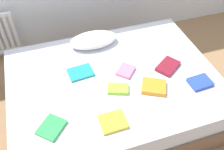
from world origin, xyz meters
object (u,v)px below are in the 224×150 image
textbook_pink (126,71)px  textbook_orange (154,87)px  textbook_green (52,127)px  textbook_teal (81,72)px  bed (114,94)px  textbook_lime (118,89)px  pillow (93,40)px  textbook_blue (200,82)px  textbook_yellow (113,122)px  textbook_maroon (168,66)px

textbook_pink → textbook_orange: 0.32m
textbook_green → textbook_orange: size_ratio=0.96×
textbook_teal → textbook_pink: bearing=-20.6°
bed → textbook_lime: 0.32m
bed → pillow: pillow is taller
pillow → textbook_pink: 0.54m
textbook_pink → textbook_green: bearing=161.7°
bed → textbook_blue: textbook_blue is taller
textbook_lime → textbook_yellow: bearing=-94.9°
textbook_pink → textbook_maroon: bearing=-56.2°
textbook_green → pillow: bearing=10.1°
textbook_blue → textbook_yellow: 0.91m
textbook_yellow → textbook_lime: 0.35m
textbook_orange → textbook_maroon: bearing=67.1°
textbook_maroon → textbook_orange: (-0.25, -0.21, 0.00)m
textbook_maroon → textbook_pink: 0.42m
bed → textbook_blue: 0.84m
textbook_teal → textbook_green: 0.64m
textbook_blue → textbook_lime: 0.76m
bed → pillow: size_ratio=3.94×
textbook_yellow → textbook_green: size_ratio=1.02×
bed → textbook_teal: textbook_teal is taller
textbook_teal → textbook_maroon: textbook_maroon is taller
pillow → textbook_blue: bearing=-47.9°
textbook_lime → textbook_green: bearing=-140.3°
textbook_teal → textbook_orange: bearing=-39.1°
pillow → textbook_teal: size_ratio=2.19×
textbook_yellow → textbook_maroon: textbook_maroon is taller
bed → textbook_maroon: (0.55, -0.04, 0.27)m
bed → textbook_blue: size_ratio=9.99×
textbook_pink → textbook_orange: textbook_orange is taller
textbook_blue → textbook_teal: textbook_blue is taller
textbook_lime → textbook_pink: bearing=73.9°
textbook_teal → textbook_lime: (0.27, -0.31, 0.01)m
textbook_yellow → textbook_maroon: size_ratio=0.88×
textbook_blue → textbook_pink: (-0.59, 0.36, -0.00)m
pillow → textbook_green: size_ratio=2.48×
textbook_green → bed: bearing=-16.3°
textbook_teal → textbook_yellow: size_ratio=1.11×
bed → textbook_blue: (0.73, -0.33, 0.27)m
textbook_teal → textbook_green: (-0.36, -0.53, 0.00)m
textbook_blue → textbook_maroon: (-0.18, 0.28, -0.00)m
bed → textbook_pink: textbook_pink is taller
textbook_pink → textbook_orange: bearing=-105.5°
pillow → textbook_maroon: (0.60, -0.58, -0.05)m
textbook_blue → textbook_maroon: bearing=119.6°
bed → textbook_yellow: (-0.17, -0.48, 0.27)m
textbook_green → textbook_orange: (0.94, 0.13, 0.01)m
textbook_yellow → textbook_pink: 0.59m
bed → textbook_yellow: 0.58m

